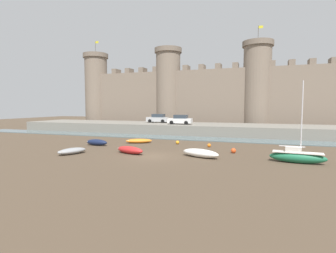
{
  "coord_description": "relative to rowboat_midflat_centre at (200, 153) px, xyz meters",
  "views": [
    {
      "loc": [
        9.7,
        -22.93,
        4.79
      ],
      "look_at": [
        0.06,
        4.88,
        2.5
      ],
      "focal_mm": 28.0,
      "sensor_mm": 36.0,
      "label": 1
    }
  ],
  "objects": [
    {
      "name": "ground_plane",
      "position": [
        -4.62,
        -1.01,
        -0.41
      ],
      "size": [
        160.0,
        160.0,
        0.0
      ],
      "primitive_type": "plane",
      "color": "#4C3D2D"
    },
    {
      "name": "water_channel",
      "position": [
        -4.62,
        13.45,
        -0.36
      ],
      "size": [
        80.0,
        4.5,
        0.1
      ],
      "primitive_type": "cube",
      "color": "slate",
      "rests_on": "ground"
    },
    {
      "name": "quay_road",
      "position": [
        -4.62,
        20.7,
        0.44
      ],
      "size": [
        67.39,
        10.0,
        1.7
      ],
      "primitive_type": "cube",
      "color": "slate",
      "rests_on": "ground"
    },
    {
      "name": "castle",
      "position": [
        -4.62,
        30.79,
        7.12
      ],
      "size": [
        61.28,
        5.9,
        20.32
      ],
      "color": "#7A6B5B",
      "rests_on": "ground"
    },
    {
      "name": "rowboat_midflat_centre",
      "position": [
        0.0,
        0.0,
        0.0
      ],
      "size": [
        3.98,
        2.41,
        0.78
      ],
      "color": "silver",
      "rests_on": "ground"
    },
    {
      "name": "rowboat_foreground_left",
      "position": [
        -7.14,
        -0.46,
        -0.02
      ],
      "size": [
        3.55,
        2.06,
        0.75
      ],
      "color": "red",
      "rests_on": "ground"
    },
    {
      "name": "rowboat_foreground_centre",
      "position": [
        -12.51,
        -2.57,
        -0.09
      ],
      "size": [
        2.15,
        3.21,
        0.61
      ],
      "color": "gray",
      "rests_on": "ground"
    },
    {
      "name": "rowboat_foreground_right",
      "position": [
        -13.53,
        3.16,
        -0.01
      ],
      "size": [
        2.97,
        1.05,
        0.76
      ],
      "color": "#141E3D",
      "rests_on": "ground"
    },
    {
      "name": "rowboat_midflat_left",
      "position": [
        -9.56,
        6.74,
        -0.11
      ],
      "size": [
        3.54,
        2.56,
        0.56
      ],
      "color": "orange",
      "rests_on": "ground"
    },
    {
      "name": "sailboat_near_channel_right",
      "position": [
        8.24,
        0.23,
        0.18
      ],
      "size": [
        4.52,
        1.5,
        6.9
      ],
      "color": "#1E6B47",
      "rests_on": "ground"
    },
    {
      "name": "mooring_buoy_near_channel",
      "position": [
        -4.51,
        7.41,
        -0.18
      ],
      "size": [
        0.45,
        0.45,
        0.45
      ],
      "primitive_type": "sphere",
      "color": "orange",
      "rests_on": "ground"
    },
    {
      "name": "mooring_buoy_mid_mud",
      "position": [
        -0.31,
        6.33,
        -0.19
      ],
      "size": [
        0.43,
        0.43,
        0.43
      ],
      "primitive_type": "sphere",
      "color": "orange",
      "rests_on": "ground"
    },
    {
      "name": "mooring_buoy_off_centre",
      "position": [
        2.74,
        3.22,
        -0.15
      ],
      "size": [
        0.52,
        0.52,
        0.52
      ],
      "primitive_type": "sphere",
      "color": "#E04C1E",
      "rests_on": "ground"
    },
    {
      "name": "car_quay_west",
      "position": [
        -12.93,
        22.16,
        2.07
      ],
      "size": [
        4.16,
        2.0,
        1.62
      ],
      "color": "#B2B5B7",
      "rests_on": "quay_road"
    },
    {
      "name": "car_quay_east",
      "position": [
        -7.61,
        19.04,
        2.07
      ],
      "size": [
        4.16,
        2.0,
        1.62
      ],
      "color": "silver",
      "rests_on": "quay_road"
    }
  ]
}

